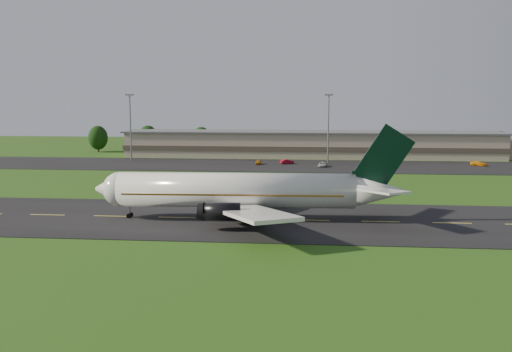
# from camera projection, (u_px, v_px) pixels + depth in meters

# --- Properties ---
(ground) EXTENTS (360.00, 360.00, 0.00)m
(ground) POSITION_uv_depth(u_px,v_px,m) (311.00, 221.00, 91.31)
(ground) COLOR #244010
(ground) RESTS_ON ground
(taxiway) EXTENTS (220.00, 30.00, 0.10)m
(taxiway) POSITION_uv_depth(u_px,v_px,m) (311.00, 220.00, 91.30)
(taxiway) COLOR black
(taxiway) RESTS_ON ground
(apron) EXTENTS (260.00, 30.00, 0.10)m
(apron) POSITION_uv_depth(u_px,v_px,m) (311.00, 166.00, 162.27)
(apron) COLOR black
(apron) RESTS_ON ground
(airliner) EXTENTS (51.29, 42.15, 15.57)m
(airliner) POSITION_uv_depth(u_px,v_px,m) (241.00, 191.00, 91.74)
(airliner) COLOR white
(airliner) RESTS_ON ground
(terminal) EXTENTS (145.00, 16.00, 8.40)m
(terminal) POSITION_uv_depth(u_px,v_px,m) (331.00, 145.00, 184.96)
(terminal) COLOR tan
(terminal) RESTS_ON ground
(light_mast_west) EXTENTS (2.40, 1.20, 20.35)m
(light_mast_west) POSITION_uv_depth(u_px,v_px,m) (130.00, 119.00, 173.52)
(light_mast_west) COLOR gray
(light_mast_west) RESTS_ON ground
(light_mast_centre) EXTENTS (2.40, 1.20, 20.35)m
(light_mast_centre) POSITION_uv_depth(u_px,v_px,m) (328.00, 120.00, 167.92)
(light_mast_centre) COLOR gray
(light_mast_centre) RESTS_ON ground
(tree_line) EXTENTS (197.81, 9.64, 9.79)m
(tree_line) POSITION_uv_depth(u_px,v_px,m) (378.00, 140.00, 192.93)
(tree_line) COLOR black
(tree_line) RESTS_ON ground
(service_vehicle_a) EXTENTS (1.52, 3.66, 1.24)m
(service_vehicle_a) POSITION_uv_depth(u_px,v_px,m) (258.00, 162.00, 165.17)
(service_vehicle_a) COLOR #C17A0B
(service_vehicle_a) RESTS_ON apron
(service_vehicle_b) EXTENTS (4.25, 3.12, 1.34)m
(service_vehicle_b) POSITION_uv_depth(u_px,v_px,m) (287.00, 162.00, 166.36)
(service_vehicle_b) COLOR maroon
(service_vehicle_b) RESTS_ON apron
(service_vehicle_c) EXTENTS (2.73, 4.92, 1.30)m
(service_vehicle_c) POSITION_uv_depth(u_px,v_px,m) (322.00, 164.00, 159.77)
(service_vehicle_c) COLOR silver
(service_vehicle_c) RESTS_ON apron
(service_vehicle_d) EXTENTS (4.95, 3.75, 1.34)m
(service_vehicle_d) POSITION_uv_depth(u_px,v_px,m) (479.00, 164.00, 161.66)
(service_vehicle_d) COLOR orange
(service_vehicle_d) RESTS_ON apron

